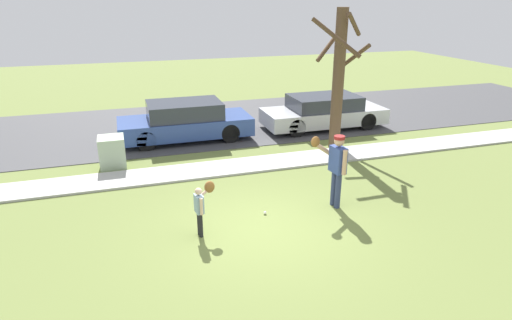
# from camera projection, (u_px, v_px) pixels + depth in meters

# --- Properties ---
(ground_plane) EXTENTS (48.00, 48.00, 0.00)m
(ground_plane) POSITION_uv_depth(u_px,v_px,m) (223.00, 170.00, 12.48)
(ground_plane) COLOR olive
(sidewalk_strip) EXTENTS (36.00, 1.20, 0.06)m
(sidewalk_strip) POSITION_uv_depth(u_px,v_px,m) (223.00, 168.00, 12.56)
(sidewalk_strip) COLOR #B2B2AD
(sidewalk_strip) RESTS_ON ground
(road_surface) EXTENTS (36.00, 6.80, 0.02)m
(road_surface) POSITION_uv_depth(u_px,v_px,m) (193.00, 124.00, 17.03)
(road_surface) COLOR #424244
(road_surface) RESTS_ON ground
(person_adult) EXTENTS (0.75, 0.62, 1.75)m
(person_adult) POSITION_uv_depth(u_px,v_px,m) (336.00, 163.00, 9.95)
(person_adult) COLOR navy
(person_adult) RESTS_ON ground
(person_child) EXTENTS (0.47, 0.47, 1.12)m
(person_child) POSITION_uv_depth(u_px,v_px,m) (202.00, 203.00, 8.86)
(person_child) COLOR black
(person_child) RESTS_ON ground
(baseball) EXTENTS (0.07, 0.07, 0.07)m
(baseball) POSITION_uv_depth(u_px,v_px,m) (265.00, 213.00, 9.93)
(baseball) COLOR white
(baseball) RESTS_ON ground
(utility_cabinet) EXTENTS (0.73, 0.76, 0.90)m
(utility_cabinet) POSITION_uv_depth(u_px,v_px,m) (112.00, 152.00, 12.60)
(utility_cabinet) COLOR #9EB293
(utility_cabinet) RESTS_ON ground
(street_tree_near) EXTENTS (1.84, 1.88, 4.41)m
(street_tree_near) POSITION_uv_depth(u_px,v_px,m) (339.00, 76.00, 13.56)
(street_tree_near) COLOR brown
(street_tree_near) RESTS_ON ground
(parked_wagon_blue) EXTENTS (4.50, 1.80, 1.33)m
(parked_wagon_blue) POSITION_uv_depth(u_px,v_px,m) (185.00, 121.00, 14.92)
(parked_wagon_blue) COLOR #2D478C
(parked_wagon_blue) RESTS_ON road_surface
(parked_sedan_silver) EXTENTS (4.60, 1.80, 1.23)m
(parked_sedan_silver) POSITION_uv_depth(u_px,v_px,m) (324.00, 112.00, 16.33)
(parked_sedan_silver) COLOR silver
(parked_sedan_silver) RESTS_ON road_surface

